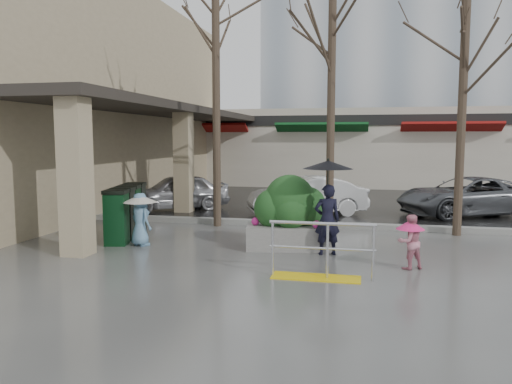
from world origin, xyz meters
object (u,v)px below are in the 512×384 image
at_px(child_pink, 410,238).
at_px(car_b, 307,196).
at_px(tree_west, 216,45).
at_px(car_a, 176,192).
at_px(tree_mideast, 465,44).
at_px(tree_midwest, 332,35).
at_px(child_blue, 140,214).
at_px(woman, 328,198).
at_px(news_boxes, 127,212).
at_px(planter, 290,213).
at_px(car_c, 467,196).
at_px(handrail, 320,258).

bearing_deg(child_pink, car_b, -96.20).
bearing_deg(tree_west, car_a, 129.82).
xyz_separation_m(tree_west, tree_mideast, (6.50, 0.00, -0.22)).
bearing_deg(tree_midwest, child_blue, -145.17).
distance_m(tree_midwest, car_a, 7.78).
bearing_deg(child_pink, tree_midwest, -93.69).
xyz_separation_m(tree_mideast, child_blue, (-7.50, -2.92, -4.10)).
bearing_deg(car_a, tree_west, 5.57).
xyz_separation_m(woman, news_boxes, (-5.13, 0.85, -0.59)).
relative_size(planter, car_c, 0.46).
distance_m(handrail, car_a, 9.57).
xyz_separation_m(woman, child_pink, (1.65, -0.86, -0.65)).
relative_size(tree_west, child_pink, 6.41).
distance_m(woman, car_b, 5.64).
bearing_deg(tree_west, car_c, 26.08).
bearing_deg(planter, tree_mideast, 31.22).
relative_size(tree_west, car_a, 1.84).
height_order(child_pink, planter, planter).
relative_size(tree_midwest, car_c, 1.54).
bearing_deg(news_boxes, child_pink, -26.26).
relative_size(tree_midwest, news_boxes, 2.92).
relative_size(tree_mideast, woman, 3.11).
height_order(tree_mideast, news_boxes, tree_mideast).
bearing_deg(child_blue, tree_midwest, -114.61).
height_order(tree_west, planter, tree_west).
height_order(tree_west, woman, tree_west).
xyz_separation_m(woman, planter, (-0.88, 0.47, -0.43)).
height_order(car_a, car_b, same).
xyz_separation_m(child_blue, car_c, (8.40, 6.54, -0.13)).
height_order(planter, car_c, planter).
distance_m(handrail, child_pink, 1.95).
bearing_deg(child_blue, child_pink, -157.52).
bearing_deg(planter, car_c, 50.91).
bearing_deg(woman, tree_mideast, -153.91).
height_order(tree_midwest, woman, tree_midwest).
distance_m(child_pink, car_c, 7.77).
xyz_separation_m(planter, car_c, (4.92, 6.06, -0.18)).
bearing_deg(car_b, planter, -20.43).
height_order(tree_midwest, planter, tree_midwest).
bearing_deg(child_pink, car_a, -71.11).
relative_size(woman, child_pink, 1.97).
xyz_separation_m(child_pink, car_c, (2.40, 7.40, 0.03)).
distance_m(tree_west, news_boxes, 5.20).
height_order(tree_west, child_blue, tree_west).
bearing_deg(car_b, car_a, -115.58).
distance_m(tree_mideast, car_b, 6.50).
bearing_deg(planter, car_a, 132.51).
relative_size(tree_midwest, woman, 3.35).
xyz_separation_m(woman, car_b, (-1.05, 5.51, -0.61)).
height_order(tree_midwest, news_boxes, tree_midwest).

